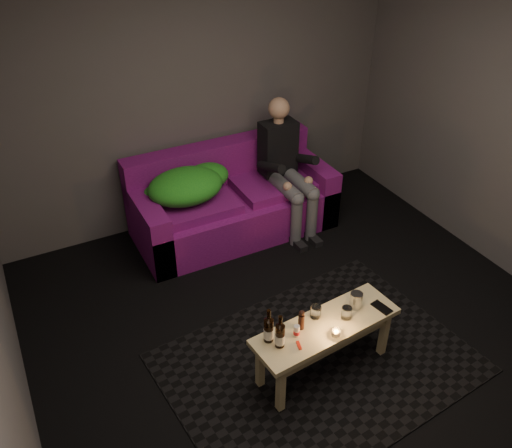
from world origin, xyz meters
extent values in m
plane|color=black|center=(0.00, 0.00, 0.00)|extent=(4.50, 4.50, 0.00)
plane|color=#525052|center=(0.00, 2.25, 1.30)|extent=(4.00, 0.00, 4.00)
cube|color=black|center=(-0.08, -0.07, 0.00)|extent=(2.28, 1.75, 0.01)
cube|color=#640D63|center=(0.12, 1.77, 0.20)|extent=(1.90, 0.86, 0.40)
cube|color=#640D63|center=(0.12, 2.09, 0.61)|extent=(1.90, 0.21, 0.42)
cube|color=#640D63|center=(-0.74, 1.77, 0.29)|extent=(0.19, 0.86, 0.59)
cube|color=#640D63|center=(0.98, 1.77, 0.29)|extent=(0.19, 0.86, 0.59)
cube|color=#640D63|center=(-0.28, 1.72, 0.44)|extent=(0.71, 0.57, 0.10)
cube|color=#640D63|center=(0.52, 1.72, 0.44)|extent=(0.71, 0.57, 0.10)
ellipsoid|color=#188624|center=(-0.35, 1.77, 0.63)|extent=(0.68, 0.53, 0.29)
ellipsoid|color=#188624|center=(-0.09, 1.90, 0.60)|extent=(0.42, 0.34, 0.23)
ellipsoid|color=#188624|center=(-0.56, 1.88, 0.56)|extent=(0.30, 0.25, 0.15)
cube|color=black|center=(0.63, 1.82, 0.77)|extent=(0.34, 0.21, 0.52)
sphere|color=tan|center=(0.63, 1.82, 1.17)|extent=(0.20, 0.20, 0.20)
cylinder|color=#4D4E57|center=(0.54, 1.52, 0.50)|extent=(0.13, 0.48, 0.13)
cylinder|color=#4D4E57|center=(0.71, 1.52, 0.50)|extent=(0.13, 0.48, 0.13)
cylinder|color=#4D4E57|center=(0.54, 1.29, 0.24)|extent=(0.10, 0.10, 0.49)
cylinder|color=#4D4E57|center=(0.71, 1.29, 0.24)|extent=(0.10, 0.10, 0.49)
cube|color=black|center=(0.54, 1.24, 0.03)|extent=(0.09, 0.21, 0.06)
cube|color=black|center=(0.71, 1.24, 0.03)|extent=(0.09, 0.21, 0.06)
cube|color=tan|center=(-0.08, -0.12, 0.42)|extent=(1.10, 0.44, 0.04)
cube|color=tan|center=(-0.08, -0.12, 0.35)|extent=(0.96, 0.35, 0.10)
cube|color=tan|center=(-0.53, -0.28, 0.20)|extent=(0.05, 0.05, 0.40)
cube|color=tan|center=(-0.55, -0.04, 0.20)|extent=(0.05, 0.05, 0.40)
cube|color=tan|center=(0.39, -0.20, 0.20)|extent=(0.05, 0.05, 0.40)
cube|color=tan|center=(0.36, 0.04, 0.20)|extent=(0.05, 0.05, 0.40)
cylinder|color=black|center=(-0.50, -0.06, 0.53)|extent=(0.06, 0.06, 0.18)
cylinder|color=white|center=(-0.50, -0.06, 0.50)|extent=(0.07, 0.07, 0.08)
cone|color=black|center=(-0.50, -0.06, 0.63)|extent=(0.06, 0.06, 0.03)
cylinder|color=black|center=(-0.50, -0.06, 0.66)|extent=(0.02, 0.02, 0.08)
cylinder|color=black|center=(-0.46, -0.14, 0.53)|extent=(0.06, 0.06, 0.17)
cylinder|color=white|center=(-0.46, -0.14, 0.50)|extent=(0.06, 0.06, 0.07)
cone|color=black|center=(-0.46, -0.14, 0.63)|extent=(0.06, 0.06, 0.03)
cylinder|color=black|center=(-0.46, -0.14, 0.66)|extent=(0.02, 0.02, 0.08)
cylinder|color=silver|center=(-0.32, -0.12, 0.48)|extent=(0.05, 0.05, 0.09)
cylinder|color=black|center=(-0.26, -0.07, 0.50)|extent=(0.05, 0.05, 0.12)
cylinder|color=white|center=(-0.11, -0.02, 0.48)|extent=(0.08, 0.08, 0.09)
cylinder|color=white|center=(-0.08, -0.23, 0.46)|extent=(0.06, 0.06, 0.05)
sphere|color=orange|center=(-0.08, -0.23, 0.47)|extent=(0.02, 0.02, 0.02)
cylinder|color=white|center=(0.07, -0.13, 0.48)|extent=(0.09, 0.09, 0.09)
cylinder|color=#ABADB2|center=(0.20, -0.07, 0.50)|extent=(0.11, 0.11, 0.12)
cube|color=black|center=(0.35, -0.17, 0.44)|extent=(0.10, 0.16, 0.01)
cube|color=red|center=(-0.35, -0.20, 0.45)|extent=(0.04, 0.08, 0.01)
camera|label=1|loc=(-1.75, -2.27, 3.07)|focal=38.00mm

